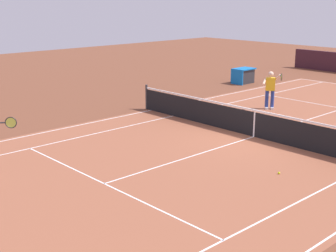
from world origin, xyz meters
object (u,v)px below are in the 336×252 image
(tennis_ball, at_px, (279,173))
(equipment_cart_tarped, at_px, (243,76))
(tennis_player_far, at_px, (270,88))
(tennis_net, at_px, (254,123))

(tennis_ball, relative_size, equipment_cart_tarped, 0.05)
(tennis_player_far, distance_m, tennis_ball, 8.09)
(tennis_player_far, xyz_separation_m, equipment_cart_tarped, (-4.23, -4.82, -0.49))
(tennis_net, height_order, equipment_cart_tarped, tennis_net)
(tennis_net, bearing_deg, tennis_ball, 48.10)
(tennis_net, xyz_separation_m, equipment_cart_tarped, (-8.18, -6.99, -0.05))
(tennis_ball, height_order, equipment_cart_tarped, equipment_cart_tarped)
(tennis_net, xyz_separation_m, tennis_player_far, (-3.95, -2.17, 0.44))
(tennis_net, distance_m, tennis_player_far, 4.53)
(tennis_player_far, relative_size, equipment_cart_tarped, 1.36)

